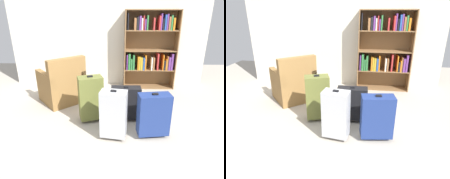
% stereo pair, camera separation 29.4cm
% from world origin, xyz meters
% --- Properties ---
extents(ground_plane, '(7.72, 7.72, 0.00)m').
position_xyz_m(ground_plane, '(0.00, 0.00, 0.00)').
color(ground_plane, '#B2A899').
extents(back_wall, '(4.41, 0.10, 2.60)m').
position_xyz_m(back_wall, '(0.00, 2.00, 1.30)').
color(back_wall, beige).
rests_on(back_wall, ground).
extents(bookshelf, '(1.12, 0.33, 1.68)m').
position_xyz_m(bookshelf, '(0.93, 1.79, 0.90)').
color(bookshelf, brown).
rests_on(bookshelf, ground).
extents(armchair, '(0.99, 0.99, 0.90)m').
position_xyz_m(armchair, '(-0.83, 0.94, 0.32)').
color(armchair, olive).
rests_on(armchair, ground).
extents(mug, '(0.12, 0.08, 0.10)m').
position_xyz_m(mug, '(-0.24, 1.02, 0.05)').
color(mug, '#1E7F4C').
rests_on(mug, ground).
extents(suitcase_black, '(0.46, 0.19, 0.58)m').
position_xyz_m(suitcase_black, '(0.35, 0.26, 0.30)').
color(suitcase_black, black).
rests_on(suitcase_black, ground).
extents(suitcase_navy_blue, '(0.45, 0.26, 0.65)m').
position_xyz_m(suitcase_navy_blue, '(0.72, -0.18, 0.34)').
color(suitcase_navy_blue, navy).
rests_on(suitcase_navy_blue, ground).
extents(suitcase_silver, '(0.37, 0.25, 0.72)m').
position_xyz_m(suitcase_silver, '(0.17, -0.24, 0.37)').
color(suitcase_silver, '#B7BABF').
rests_on(suitcase_silver, ground).
extents(suitcase_olive, '(0.42, 0.33, 0.75)m').
position_xyz_m(suitcase_olive, '(-0.19, 0.23, 0.39)').
color(suitcase_olive, brown).
rests_on(suitcase_olive, ground).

